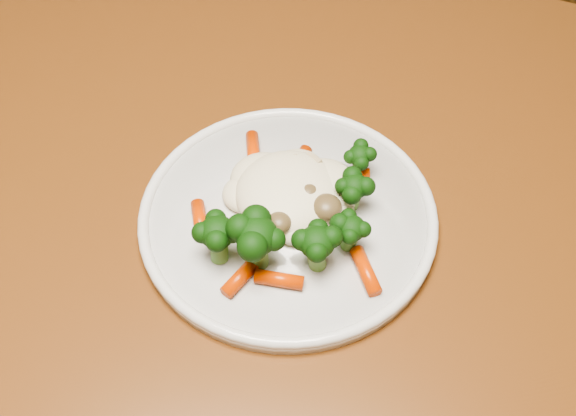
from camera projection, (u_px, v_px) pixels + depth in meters
The scene contains 3 objects.
dining_table at pixel (289, 268), 0.72m from camera, with size 1.41×1.14×0.75m.
plate at pixel (288, 218), 0.63m from camera, with size 0.26×0.26×0.01m, color silver.
meal at pixel (290, 208), 0.61m from camera, with size 0.17×0.18×0.05m.
Camera 1 is at (0.30, -0.41, 1.26)m, focal length 45.00 mm.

